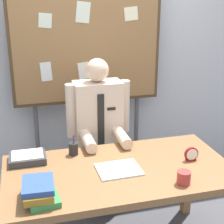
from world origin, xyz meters
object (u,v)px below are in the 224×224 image
(desk, at_px, (119,180))
(desk_clock, at_px, (191,155))
(open_notebook, at_px, (119,169))
(pen_holder, at_px, (73,149))
(book_stack, at_px, (40,191))
(person, at_px, (99,143))
(coffee_mug, at_px, (184,178))
(paper_tray, at_px, (28,158))
(bulletin_board, at_px, (87,46))

(desk, relative_size, desk_clock, 15.27)
(open_notebook, xyz_separation_m, pen_holder, (-0.26, 0.32, 0.04))
(book_stack, bearing_deg, person, 58.07)
(desk_clock, bearing_deg, person, 128.61)
(open_notebook, xyz_separation_m, coffee_mug, (0.35, -0.27, 0.04))
(coffee_mug, bearing_deg, person, 109.78)
(open_notebook, relative_size, desk_clock, 2.86)
(person, distance_m, desk_clock, 0.87)
(desk, height_order, paper_tray, paper_tray)
(book_stack, bearing_deg, desk_clock, 11.43)
(bulletin_board, distance_m, desk_clock, 1.39)
(desk, bearing_deg, coffee_mug, -40.65)
(book_stack, xyz_separation_m, coffee_mug, (0.90, -0.06, -0.01))
(bulletin_board, relative_size, paper_tray, 7.78)
(open_notebook, distance_m, paper_tray, 0.67)
(paper_tray, bearing_deg, book_stack, -83.90)
(desk, height_order, pen_holder, pen_holder)
(desk, bearing_deg, paper_tray, 155.64)
(pen_holder, bearing_deg, open_notebook, -50.68)
(desk_clock, xyz_separation_m, paper_tray, (-1.15, 0.29, -0.02))
(bulletin_board, distance_m, coffee_mug, 1.56)
(desk, relative_size, pen_holder, 9.91)
(desk, xyz_separation_m, person, (0.00, 0.66, -0.01))
(desk_clock, bearing_deg, paper_tray, 165.65)
(open_notebook, relative_size, pen_holder, 1.86)
(desk_clock, relative_size, coffee_mug, 1.17)
(open_notebook, bearing_deg, coffee_mug, -37.78)
(open_notebook, relative_size, coffee_mug, 3.35)
(pen_holder, bearing_deg, bulletin_board, 70.70)
(bulletin_board, xyz_separation_m, pen_holder, (-0.27, -0.78, -0.65))
(coffee_mug, height_order, pen_holder, pen_holder)
(bulletin_board, height_order, open_notebook, bulletin_board)
(desk_clock, relative_size, paper_tray, 0.40)
(person, height_order, coffee_mug, person)
(bulletin_board, relative_size, coffee_mug, 22.83)
(desk, height_order, person, person)
(desk, distance_m, pen_holder, 0.43)
(desk, bearing_deg, book_stack, -156.86)
(bulletin_board, relative_size, book_stack, 7.54)
(pen_holder, bearing_deg, desk_clock, -21.38)
(desk, xyz_separation_m, book_stack, (-0.56, -0.24, 0.15))
(bulletin_board, bearing_deg, desk_clock, -63.91)
(person, relative_size, desk_clock, 13.40)
(coffee_mug, bearing_deg, pen_holder, 136.00)
(desk_clock, xyz_separation_m, pen_holder, (-0.81, 0.32, 0.00))
(coffee_mug, bearing_deg, open_notebook, 142.22)
(desk, height_order, book_stack, book_stack)
(person, bearing_deg, pen_holder, -127.59)
(book_stack, height_order, paper_tray, book_stack)
(open_notebook, height_order, paper_tray, paper_tray)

